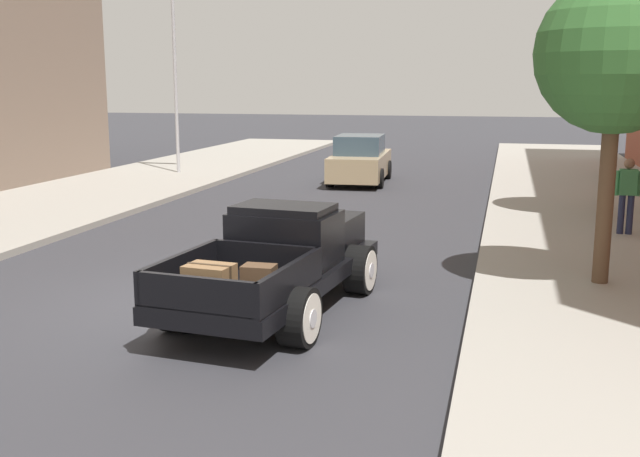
{
  "coord_description": "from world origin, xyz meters",
  "views": [
    {
      "loc": [
        4.94,
        -10.51,
        3.39
      ],
      "look_at": [
        1.96,
        1.44,
        1.0
      ],
      "focal_mm": 42.17,
      "sensor_mm": 36.0,
      "label": 1
    }
  ],
  "objects_px": {
    "street_tree_second": "(613,67)",
    "street_tree_third": "(611,72)",
    "car_background_tan": "(360,161)",
    "flagpole": "(179,15)",
    "pedestrian_sidewalk_right": "(627,191)",
    "hotrod_truck_black": "(283,259)",
    "street_tree_nearest": "(616,55)"
  },
  "relations": [
    {
      "from": "car_background_tan",
      "to": "street_tree_third",
      "type": "xyz_separation_m",
      "value": [
        8.19,
        2.15,
        3.01
      ]
    },
    {
      "from": "street_tree_nearest",
      "to": "street_tree_third",
      "type": "distance_m",
      "value": 14.81
    },
    {
      "from": "pedestrian_sidewalk_right",
      "to": "street_tree_nearest",
      "type": "distance_m",
      "value": 5.29
    },
    {
      "from": "pedestrian_sidewalk_right",
      "to": "flagpole",
      "type": "relative_size",
      "value": 0.18
    },
    {
      "from": "street_tree_second",
      "to": "hotrod_truck_black",
      "type": "bearing_deg",
      "value": -121.86
    },
    {
      "from": "street_tree_nearest",
      "to": "street_tree_third",
      "type": "bearing_deg",
      "value": 83.4
    },
    {
      "from": "flagpole",
      "to": "street_tree_second",
      "type": "distance_m",
      "value": 15.24
    },
    {
      "from": "flagpole",
      "to": "hotrod_truck_black",
      "type": "bearing_deg",
      "value": -60.89
    },
    {
      "from": "car_background_tan",
      "to": "street_tree_nearest",
      "type": "height_order",
      "value": "street_tree_nearest"
    },
    {
      "from": "pedestrian_sidewalk_right",
      "to": "flagpole",
      "type": "xyz_separation_m",
      "value": [
        -14.11,
        8.37,
        4.68
      ]
    },
    {
      "from": "pedestrian_sidewalk_right",
      "to": "street_tree_nearest",
      "type": "xyz_separation_m",
      "value": [
        -0.98,
        -4.43,
        2.73
      ]
    },
    {
      "from": "car_background_tan",
      "to": "street_tree_second",
      "type": "relative_size",
      "value": 0.88
    },
    {
      "from": "flagpole",
      "to": "street_tree_nearest",
      "type": "bearing_deg",
      "value": -44.25
    },
    {
      "from": "car_background_tan",
      "to": "street_tree_nearest",
      "type": "relative_size",
      "value": 0.89
    },
    {
      "from": "flagpole",
      "to": "pedestrian_sidewalk_right",
      "type": "bearing_deg",
      "value": -30.67
    },
    {
      "from": "street_tree_nearest",
      "to": "street_tree_third",
      "type": "height_order",
      "value": "street_tree_nearest"
    },
    {
      "from": "pedestrian_sidewalk_right",
      "to": "street_tree_nearest",
      "type": "bearing_deg",
      "value": -102.46
    },
    {
      "from": "street_tree_nearest",
      "to": "flagpole",
      "type": "bearing_deg",
      "value": 135.75
    },
    {
      "from": "hotrod_truck_black",
      "to": "flagpole",
      "type": "bearing_deg",
      "value": 119.11
    },
    {
      "from": "car_background_tan",
      "to": "pedestrian_sidewalk_right",
      "type": "relative_size",
      "value": 2.66
    },
    {
      "from": "flagpole",
      "to": "street_tree_nearest",
      "type": "relative_size",
      "value": 1.85
    },
    {
      "from": "pedestrian_sidewalk_right",
      "to": "hotrod_truck_black",
      "type": "bearing_deg",
      "value": -131.7
    },
    {
      "from": "car_background_tan",
      "to": "street_tree_nearest",
      "type": "bearing_deg",
      "value": -62.7
    },
    {
      "from": "street_tree_nearest",
      "to": "street_tree_second",
      "type": "relative_size",
      "value": 0.99
    },
    {
      "from": "pedestrian_sidewalk_right",
      "to": "street_tree_second",
      "type": "bearing_deg",
      "value": 93.96
    },
    {
      "from": "street_tree_third",
      "to": "flagpole",
      "type": "bearing_deg",
      "value": -172.66
    },
    {
      "from": "car_background_tan",
      "to": "flagpole",
      "type": "height_order",
      "value": "flagpole"
    },
    {
      "from": "flagpole",
      "to": "street_tree_second",
      "type": "xyz_separation_m",
      "value": [
        13.94,
        -5.83,
        -1.99
      ]
    },
    {
      "from": "car_background_tan",
      "to": "flagpole",
      "type": "bearing_deg",
      "value": 177.95
    },
    {
      "from": "street_tree_second",
      "to": "street_tree_third",
      "type": "distance_m",
      "value": 7.79
    },
    {
      "from": "street_tree_third",
      "to": "street_tree_second",
      "type": "bearing_deg",
      "value": -96.64
    },
    {
      "from": "pedestrian_sidewalk_right",
      "to": "street_tree_second",
      "type": "distance_m",
      "value": 3.71
    }
  ]
}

